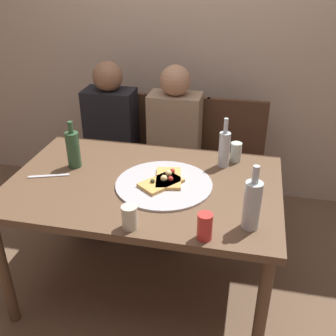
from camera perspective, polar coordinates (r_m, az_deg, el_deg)
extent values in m
plane|color=brown|center=(2.58, -2.99, -16.33)|extent=(8.00, 8.00, 0.00)
cube|color=#BCA893|center=(3.15, 2.85, 18.90)|extent=(6.00, 0.10, 2.60)
cube|color=brown|center=(2.14, -3.47, -2.47)|extent=(1.44, 0.93, 0.04)
cylinder|color=brown|center=(2.32, -22.43, -13.44)|extent=(0.06, 0.06, 0.70)
cylinder|color=brown|center=(2.00, 13.14, -19.62)|extent=(0.06, 0.06, 0.70)
cylinder|color=brown|center=(2.87, -13.88, -3.27)|extent=(0.06, 0.06, 0.70)
cylinder|color=brown|center=(2.62, 13.36, -6.51)|extent=(0.06, 0.06, 0.70)
cylinder|color=#ADADB2|center=(2.09, -0.58, -2.33)|extent=(0.51, 0.51, 0.01)
cube|color=tan|center=(2.12, 0.07, -1.48)|extent=(0.17, 0.24, 0.02)
sphere|color=#EAD184|center=(2.13, 0.08, -0.75)|extent=(0.04, 0.04, 0.04)
sphere|color=#2D381E|center=(2.08, -0.51, -1.64)|extent=(0.02, 0.02, 0.02)
sphere|color=#B22D23|center=(2.15, 0.63, -0.42)|extent=(0.03, 0.03, 0.03)
cube|color=tan|center=(2.08, -1.01, -2.13)|extent=(0.24, 0.25, 0.02)
sphere|color=#EAD184|center=(2.08, -0.59, -1.48)|extent=(0.04, 0.04, 0.04)
sphere|color=#2D381E|center=(2.06, -2.23, -1.89)|extent=(0.02, 0.02, 0.02)
sphere|color=#B22D23|center=(2.08, 0.40, -1.48)|extent=(0.03, 0.03, 0.03)
cylinder|color=#B2BCC1|center=(2.26, 8.01, 2.60)|extent=(0.06, 0.06, 0.20)
cylinder|color=#B2BCC1|center=(2.21, 8.26, 5.99)|extent=(0.02, 0.02, 0.09)
cylinder|color=#2D5133|center=(2.30, -13.36, 2.53)|extent=(0.08, 0.08, 0.21)
cylinder|color=#2D5133|center=(2.24, -13.74, 5.66)|extent=(0.03, 0.03, 0.07)
cylinder|color=#B2BCC1|center=(1.77, 11.89, -5.25)|extent=(0.08, 0.08, 0.23)
cylinder|color=#B2BCC1|center=(1.69, 12.40, -0.91)|extent=(0.03, 0.03, 0.08)
cylinder|color=#B7C6BC|center=(2.35, 9.66, 2.25)|extent=(0.07, 0.07, 0.11)
cylinder|color=beige|center=(1.77, -5.50, -6.99)|extent=(0.07, 0.07, 0.11)
cylinder|color=red|center=(1.70, 5.27, -8.30)|extent=(0.07, 0.07, 0.12)
cube|color=#B7B7BC|center=(2.27, -16.66, -1.09)|extent=(0.21, 0.09, 0.01)
cube|color=#472D1E|center=(3.06, -7.92, 1.53)|extent=(0.44, 0.44, 0.05)
cube|color=#472D1E|center=(3.14, -6.97, 6.81)|extent=(0.44, 0.04, 0.45)
cylinder|color=#472D1E|center=(2.96, -5.36, -4.55)|extent=(0.04, 0.04, 0.42)
cylinder|color=#472D1E|center=(3.09, -12.13, -3.65)|extent=(0.04, 0.04, 0.42)
cylinder|color=#472D1E|center=(3.27, -3.41, -1.03)|extent=(0.04, 0.04, 0.42)
cylinder|color=#472D1E|center=(3.39, -9.62, -0.35)|extent=(0.04, 0.04, 0.42)
cube|color=#472D1E|center=(2.94, 0.87, 0.65)|extent=(0.44, 0.44, 0.05)
cube|color=#472D1E|center=(3.02, 1.66, 6.16)|extent=(0.44, 0.04, 0.45)
cylinder|color=#472D1E|center=(2.87, 3.80, -5.66)|extent=(0.04, 0.04, 0.42)
cylinder|color=#472D1E|center=(2.94, -3.56, -4.78)|extent=(0.04, 0.04, 0.42)
cylinder|color=#472D1E|center=(3.19, 4.87, -1.93)|extent=(0.04, 0.04, 0.42)
cylinder|color=#472D1E|center=(3.25, -1.77, -1.21)|extent=(0.04, 0.04, 0.42)
cube|color=#472D1E|center=(2.89, 9.04, -0.18)|extent=(0.44, 0.44, 0.05)
cube|color=#472D1E|center=(2.98, 9.66, 5.42)|extent=(0.44, 0.04, 0.45)
cylinder|color=#472D1E|center=(2.85, 12.21, -6.55)|extent=(0.04, 0.04, 0.42)
cylinder|color=#472D1E|center=(2.87, 4.60, -5.75)|extent=(0.04, 0.04, 0.42)
cylinder|color=#472D1E|center=(3.18, 12.40, -2.70)|extent=(0.04, 0.04, 0.42)
cylinder|color=#472D1E|center=(3.19, 5.58, -2.00)|extent=(0.04, 0.04, 0.42)
cube|color=black|center=(2.97, -8.12, 6.18)|extent=(0.36, 0.22, 0.52)
sphere|color=brown|center=(2.85, -8.61, 12.79)|extent=(0.21, 0.21, 0.21)
cylinder|color=black|center=(2.88, -7.60, -0.20)|extent=(0.12, 0.40, 0.12)
cylinder|color=black|center=(2.94, -10.55, 0.12)|extent=(0.12, 0.40, 0.12)
cylinder|color=black|center=(2.84, -8.63, -6.08)|extent=(0.11, 0.11, 0.45)
cylinder|color=black|center=(2.89, -11.62, -5.64)|extent=(0.11, 0.11, 0.45)
cube|color=#937A60|center=(2.84, 0.99, 5.48)|extent=(0.36, 0.22, 0.52)
sphere|color=#A87A5B|center=(2.73, 1.05, 12.36)|extent=(0.21, 0.21, 0.21)
cylinder|color=#3B3026|center=(2.77, 1.74, -1.21)|extent=(0.12, 0.40, 0.12)
cylinder|color=#3B3026|center=(2.80, -1.48, -0.86)|extent=(0.12, 0.40, 0.12)
cylinder|color=#3B3026|center=(2.72, 0.88, -7.36)|extent=(0.11, 0.11, 0.45)
cylinder|color=#3B3026|center=(2.75, -2.41, -6.94)|extent=(0.11, 0.11, 0.45)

